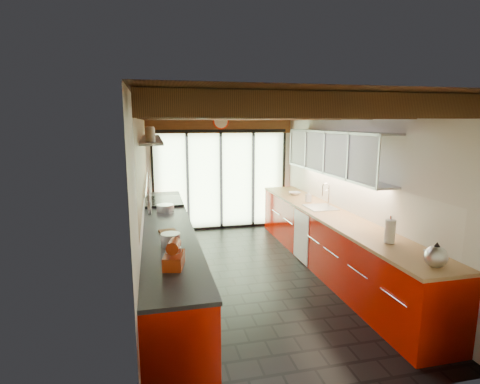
{
  "coord_description": "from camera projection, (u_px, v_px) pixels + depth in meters",
  "views": [
    {
      "loc": [
        -1.43,
        -5.25,
        2.34
      ],
      "look_at": [
        -0.11,
        0.4,
        1.25
      ],
      "focal_mm": 28.0,
      "sensor_mm": 36.0,
      "label": 1
    }
  ],
  "objects": [
    {
      "name": "upper_cabinets_right",
      "position": [
        334.0,
        153.0,
        6.04
      ],
      "size": [
        0.34,
        3.0,
        3.0
      ],
      "color": "silver",
      "rests_on": "ground"
    },
    {
      "name": "cutting_board",
      "position": [
        169.0,
        233.0,
        4.83
      ],
      "size": [
        0.27,
        0.33,
        0.03
      ],
      "primitive_type": "cube",
      "rotation": [
        0.0,
        0.0,
        0.19
      ],
      "color": "brown",
      "rests_on": "left_counter"
    },
    {
      "name": "pot_large",
      "position": [
        171.0,
        239.0,
        4.35
      ],
      "size": [
        0.27,
        0.27,
        0.15
      ],
      "primitive_type": "cylinder",
      "rotation": [
        0.0,
        0.0,
        0.21
      ],
      "color": "silver",
      "rests_on": "left_counter"
    },
    {
      "name": "range_stove",
      "position": [
        165.0,
        226.0,
        6.79
      ],
      "size": [
        0.66,
        0.9,
        0.97
      ],
      "color": "silver",
      "rests_on": "ground"
    },
    {
      "name": "room_shell",
      "position": [
        254.0,
        170.0,
        5.47
      ],
      "size": [
        5.5,
        5.5,
        5.5
      ],
      "color": "silver",
      "rests_on": "ground"
    },
    {
      "name": "glass_door",
      "position": [
        221.0,
        154.0,
        8.04
      ],
      "size": [
        2.95,
        0.1,
        2.9
      ],
      "color": "#C6EAAD",
      "rests_on": "ground"
    },
    {
      "name": "kettle",
      "position": [
        436.0,
        255.0,
        3.71
      ],
      "size": [
        0.27,
        0.3,
        0.26
      ],
      "color": "silver",
      "rests_on": "right_counter"
    },
    {
      "name": "sink_assembly",
      "position": [
        321.0,
        205.0,
        6.27
      ],
      "size": [
        0.45,
        0.52,
        0.43
      ],
      "color": "silver",
      "rests_on": "right_counter"
    },
    {
      "name": "soap_bottle",
      "position": [
        308.0,
        196.0,
        6.73
      ],
      "size": [
        0.1,
        0.1,
        0.2
      ],
      "primitive_type": "imported",
      "rotation": [
        0.0,
        0.0,
        -0.1
      ],
      "color": "silver",
      "rests_on": "right_counter"
    },
    {
      "name": "right_counter",
      "position": [
        330.0,
        241.0,
        5.97
      ],
      "size": [
        0.68,
        5.0,
        0.92
      ],
      "color": "#B61000",
      "rests_on": "ground"
    },
    {
      "name": "left_wall_fixtures",
      "position": [
        150.0,
        161.0,
        5.39
      ],
      "size": [
        0.28,
        2.6,
        0.96
      ],
      "color": "silver",
      "rests_on": "ground"
    },
    {
      "name": "ceiling_beams",
      "position": [
        248.0,
        114.0,
        5.68
      ],
      "size": [
        3.14,
        5.06,
        4.9
      ],
      "color": "#593316",
      "rests_on": "ground"
    },
    {
      "name": "paper_towel",
      "position": [
        390.0,
        232.0,
        4.43
      ],
      "size": [
        0.16,
        0.16,
        0.34
      ],
      "color": "white",
      "rests_on": "right_counter"
    },
    {
      "name": "ground",
      "position": [
        253.0,
        276.0,
        5.77
      ],
      "size": [
        5.5,
        5.5,
        0.0
      ],
      "primitive_type": "plane",
      "color": "black",
      "rests_on": "ground"
    },
    {
      "name": "left_counter",
      "position": [
        168.0,
        254.0,
        5.4
      ],
      "size": [
        0.68,
        5.0,
        0.92
      ],
      "color": "#B61000",
      "rests_on": "ground"
    },
    {
      "name": "bowl",
      "position": [
        295.0,
        193.0,
        7.39
      ],
      "size": [
        0.28,
        0.28,
        0.06
      ],
      "primitive_type": "imported",
      "rotation": [
        0.0,
        0.0,
        -0.25
      ],
      "color": "silver",
      "rests_on": "right_counter"
    },
    {
      "name": "stand_mixer",
      "position": [
        174.0,
        256.0,
        3.71
      ],
      "size": [
        0.24,
        0.35,
        0.29
      ],
      "color": "#B0310E",
      "rests_on": "left_counter"
    },
    {
      "name": "pot_small",
      "position": [
        165.0,
        208.0,
        6.04
      ],
      "size": [
        0.36,
        0.36,
        0.11
      ],
      "primitive_type": "cylinder",
      "rotation": [
        0.0,
        0.0,
        -0.38
      ],
      "color": "silver",
      "rests_on": "left_counter"
    }
  ]
}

